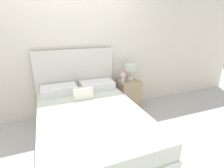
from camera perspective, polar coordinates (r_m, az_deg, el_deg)
name	(u,v)px	position (r m, az deg, el deg)	size (l,w,h in m)	color
ground_plane	(78,112)	(3.65, -10.97, -8.93)	(12.00, 12.00, 0.00)	#BCB7B2
wall_back	(73,46)	(3.32, -12.63, 11.87)	(8.00, 0.06, 2.60)	silver
bed	(90,123)	(2.67, -7.35, -12.46)	(1.45, 2.10, 1.26)	white
nightstand	(129,95)	(3.62, 5.49, -3.57)	(0.41, 0.42, 0.61)	tan
table_lamp	(130,69)	(3.52, 6.05, 4.87)	(0.23, 0.23, 0.33)	white
flower_vase	(123,76)	(3.40, 3.65, 2.53)	(0.11, 0.11, 0.20)	silver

